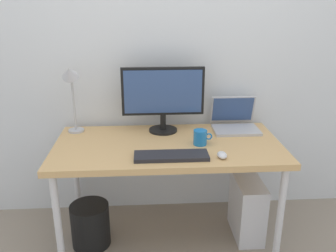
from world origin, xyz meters
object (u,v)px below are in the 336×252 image
(coffee_mug, at_px, (200,137))
(computer_tower, at_px, (247,208))
(monitor, at_px, (163,95))
(mouse, at_px, (222,155))
(desk, at_px, (168,152))
(laptop, at_px, (234,121))
(desk_lamp, at_px, (71,83))
(wastebasket, at_px, (90,225))
(keyboard, at_px, (171,156))

(coffee_mug, relative_size, computer_tower, 0.29)
(monitor, xyz_separation_m, mouse, (0.33, -0.47, -0.25))
(desk, bearing_deg, computer_tower, -1.84)
(desk, bearing_deg, laptop, 26.77)
(desk_lamp, height_order, wastebasket, desk_lamp)
(laptop, height_order, desk_lamp, desk_lamp)
(desk, relative_size, desk_lamp, 2.98)
(mouse, relative_size, wastebasket, 0.30)
(coffee_mug, bearing_deg, desk, 171.59)
(computer_tower, bearing_deg, laptop, 102.61)
(desk_lamp, distance_m, mouse, 1.11)
(keyboard, xyz_separation_m, wastebasket, (-0.54, 0.16, -0.57))
(laptop, relative_size, computer_tower, 0.76)
(coffee_mug, xyz_separation_m, wastebasket, (-0.74, -0.03, -0.61))
(laptop, xyz_separation_m, computer_tower, (0.06, -0.27, -0.56))
(laptop, bearing_deg, mouse, -111.18)
(keyboard, relative_size, coffee_mug, 3.61)
(desk_lamp, bearing_deg, mouse, -26.75)
(monitor, distance_m, computer_tower, 0.99)
(mouse, height_order, wastebasket, mouse)
(monitor, distance_m, desk_lamp, 0.62)
(computer_tower, relative_size, wastebasket, 1.40)
(monitor, height_order, keyboard, monitor)
(coffee_mug, relative_size, wastebasket, 0.41)
(desk, height_order, monitor, monitor)
(wastebasket, bearing_deg, monitor, 29.87)
(wastebasket, bearing_deg, computer_tower, 2.34)
(desk, height_order, laptop, laptop)
(monitor, relative_size, wastebasket, 1.89)
(laptop, relative_size, wastebasket, 1.07)
(desk_lamp, xyz_separation_m, computer_tower, (1.19, -0.25, -0.85))
(mouse, bearing_deg, laptop, 68.82)
(monitor, relative_size, computer_tower, 1.35)
(laptop, xyz_separation_m, mouse, (-0.19, -0.49, -0.04))
(desk_lamp, xyz_separation_m, keyboard, (0.64, -0.46, -0.34))
(monitor, distance_m, mouse, 0.62)
(coffee_mug, bearing_deg, wastebasket, -177.54)
(laptop, bearing_deg, computer_tower, -77.39)
(desk_lamp, bearing_deg, monitor, -0.09)
(computer_tower, height_order, wastebasket, computer_tower)
(keyboard, bearing_deg, computer_tower, 20.51)
(desk_lamp, bearing_deg, desk, -20.08)
(monitor, bearing_deg, keyboard, -86.80)
(keyboard, bearing_deg, desk, 91.40)
(laptop, distance_m, keyboard, 0.68)
(laptop, distance_m, mouse, 0.53)
(desk, distance_m, monitor, 0.40)
(monitor, height_order, laptop, monitor)
(coffee_mug, bearing_deg, laptop, 44.16)
(monitor, xyz_separation_m, computer_tower, (0.58, -0.25, -0.76))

